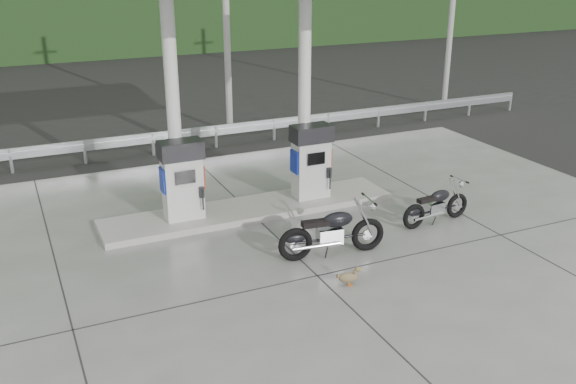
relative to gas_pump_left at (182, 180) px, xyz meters
name	(u,v)px	position (x,y,z in m)	size (l,w,h in m)	color
ground	(295,255)	(1.60, -2.50, -1.07)	(160.00, 160.00, 0.00)	black
forecourt_apron	(295,255)	(1.60, -2.50, -1.06)	(18.00, 14.00, 0.02)	slate
pump_island	(250,209)	(1.60, 0.00, -0.98)	(7.00, 1.40, 0.15)	#99968E
gas_pump_left	(182,180)	(0.00, 0.00, 0.00)	(0.95, 0.55, 1.80)	silver
gas_pump_right	(311,161)	(3.20, 0.00, 0.00)	(0.95, 0.55, 1.80)	silver
canopy_column_left	(173,106)	(0.00, 0.40, 1.60)	(0.30, 0.30, 5.00)	white
canopy_column_right	(304,93)	(3.20, 0.40, 1.60)	(0.30, 0.30, 5.00)	white
guardrail	(184,129)	(1.60, 5.50, -0.36)	(26.00, 0.16, 1.42)	#ABAFB3
road	(158,125)	(1.60, 9.00, -1.07)	(60.00, 7.00, 0.01)	black
utility_pole_b	(226,12)	(3.60, 7.00, 2.93)	(0.22, 0.22, 8.00)	gray
utility_pole_c	(453,3)	(12.60, 7.00, 2.93)	(0.22, 0.22, 8.00)	gray
tree_band	(78,2)	(1.60, 27.50, 1.93)	(80.00, 6.00, 6.00)	black
forested_hills	(40,12)	(1.60, 57.50, -1.07)	(100.00, 40.00, 140.00)	black
motorcycle_left	(332,232)	(2.28, -2.82, -0.55)	(2.13, 0.67, 1.01)	black
motorcycle_right	(436,206)	(5.21, -2.34, -0.63)	(1.76, 0.56, 0.83)	black
duck	(348,278)	(1.95, -4.07, -0.89)	(0.45, 0.13, 0.32)	brown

